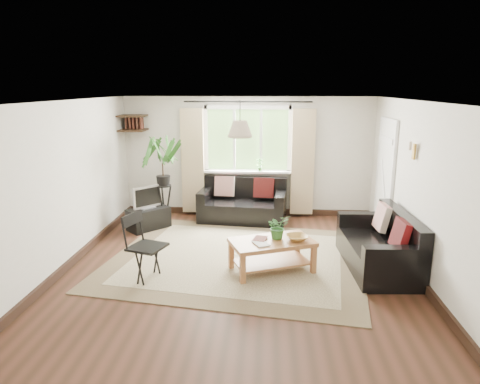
# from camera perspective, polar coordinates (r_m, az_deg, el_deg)

# --- Properties ---
(floor) EXTENTS (5.50, 5.50, 0.00)m
(floor) POSITION_cam_1_polar(r_m,az_deg,el_deg) (6.37, -0.24, -10.08)
(floor) COLOR black
(floor) RESTS_ON ground
(ceiling) EXTENTS (5.50, 5.50, 0.00)m
(ceiling) POSITION_cam_1_polar(r_m,az_deg,el_deg) (5.82, -0.26, 12.03)
(ceiling) COLOR white
(ceiling) RESTS_ON floor
(wall_back) EXTENTS (5.00, 0.02, 2.40)m
(wall_back) POSITION_cam_1_polar(r_m,az_deg,el_deg) (8.68, 1.02, 4.70)
(wall_back) COLOR silver
(wall_back) RESTS_ON floor
(wall_front) EXTENTS (5.00, 0.02, 2.40)m
(wall_front) POSITION_cam_1_polar(r_m,az_deg,el_deg) (3.38, -3.57, -10.44)
(wall_front) COLOR silver
(wall_front) RESTS_ON floor
(wall_left) EXTENTS (0.02, 5.50, 2.40)m
(wall_left) POSITION_cam_1_polar(r_m,az_deg,el_deg) (6.64, -22.31, 0.77)
(wall_left) COLOR silver
(wall_left) RESTS_ON floor
(wall_right) EXTENTS (0.02, 5.50, 2.40)m
(wall_right) POSITION_cam_1_polar(r_m,az_deg,el_deg) (6.33, 22.97, 0.09)
(wall_right) COLOR silver
(wall_right) RESTS_ON floor
(rug) EXTENTS (4.22, 3.77, 0.02)m
(rug) POSITION_cam_1_polar(r_m,az_deg,el_deg) (6.69, -0.42, -8.77)
(rug) COLOR beige
(rug) RESTS_ON floor
(window) EXTENTS (2.50, 0.16, 2.16)m
(window) POSITION_cam_1_polar(r_m,az_deg,el_deg) (8.59, 1.02, 6.96)
(window) COLOR white
(window) RESTS_ON wall_back
(door) EXTENTS (0.06, 0.96, 2.06)m
(door) POSITION_cam_1_polar(r_m,az_deg,el_deg) (7.94, 18.73, 1.63)
(door) COLOR silver
(door) RESTS_ON wall_right
(corner_shelf) EXTENTS (0.50, 0.50, 0.34)m
(corner_shelf) POSITION_cam_1_polar(r_m,az_deg,el_deg) (8.75, -14.11, 8.92)
(corner_shelf) COLOR black
(corner_shelf) RESTS_ON wall_back
(pendant_lamp) EXTENTS (0.36, 0.36, 0.54)m
(pendant_lamp) POSITION_cam_1_polar(r_m,az_deg,el_deg) (6.24, 0.00, 8.94)
(pendant_lamp) COLOR beige
(pendant_lamp) RESTS_ON ceiling
(wall_sconce) EXTENTS (0.12, 0.12, 0.28)m
(wall_sconce) POSITION_cam_1_polar(r_m,az_deg,el_deg) (6.49, 21.99, 5.37)
(wall_sconce) COLOR beige
(wall_sconce) RESTS_ON wall_right
(sofa_back) EXTENTS (1.75, 1.00, 0.79)m
(sofa_back) POSITION_cam_1_polar(r_m,az_deg,el_deg) (8.39, 0.35, -1.27)
(sofa_back) COLOR black
(sofa_back) RESTS_ON floor
(sofa_right) EXTENTS (1.72, 0.93, 0.79)m
(sofa_right) POSITION_cam_1_polar(r_m,az_deg,el_deg) (6.55, 17.89, -6.38)
(sofa_right) COLOR black
(sofa_right) RESTS_ON floor
(coffee_table) EXTENTS (1.31, 1.01, 0.47)m
(coffee_table) POSITION_cam_1_polar(r_m,az_deg,el_deg) (6.19, 4.26, -8.49)
(coffee_table) COLOR brown
(coffee_table) RESTS_ON floor
(table_plant) EXTENTS (0.41, 0.40, 0.35)m
(table_plant) POSITION_cam_1_polar(r_m,az_deg,el_deg) (6.13, 5.05, -4.64)
(table_plant) COLOR #2D6528
(table_plant) RESTS_ON coffee_table
(bowl) EXTENTS (0.38, 0.38, 0.07)m
(bowl) POSITION_cam_1_polar(r_m,az_deg,el_deg) (6.13, 7.60, -6.06)
(bowl) COLOR olive
(bowl) RESTS_ON coffee_table
(book_a) EXTENTS (0.27, 0.30, 0.02)m
(book_a) POSITION_cam_1_polar(r_m,az_deg,el_deg) (5.91, 2.03, -7.01)
(book_a) COLOR silver
(book_a) RESTS_ON coffee_table
(book_b) EXTENTS (0.23, 0.28, 0.02)m
(book_b) POSITION_cam_1_polar(r_m,az_deg,el_deg) (6.13, 1.84, -6.19)
(book_b) COLOR #5A2C24
(book_b) RESTS_ON coffee_table
(tv_stand) EXTENTS (0.81, 0.82, 0.40)m
(tv_stand) POSITION_cam_1_polar(r_m,az_deg,el_deg) (8.15, -12.11, -3.47)
(tv_stand) COLOR black
(tv_stand) RESTS_ON floor
(tv) EXTENTS (0.53, 0.54, 0.44)m
(tv) POSITION_cam_1_polar(r_m,az_deg,el_deg) (8.03, -12.26, -0.64)
(tv) COLOR #A5A5AA
(tv) RESTS_ON tv_stand
(palm_stand) EXTENTS (0.73, 0.73, 1.70)m
(palm_stand) POSITION_cam_1_polar(r_m,az_deg,el_deg) (8.15, -10.18, 1.36)
(palm_stand) COLOR black
(palm_stand) RESTS_ON floor
(folding_chair) EXTENTS (0.61, 0.61, 0.93)m
(folding_chair) POSITION_cam_1_polar(r_m,az_deg,el_deg) (5.96, -12.24, -7.32)
(folding_chair) COLOR black
(folding_chair) RESTS_ON floor
(sill_plant) EXTENTS (0.14, 0.10, 0.27)m
(sill_plant) POSITION_cam_1_polar(r_m,az_deg,el_deg) (8.57, 2.65, 3.66)
(sill_plant) COLOR #2D6023
(sill_plant) RESTS_ON window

